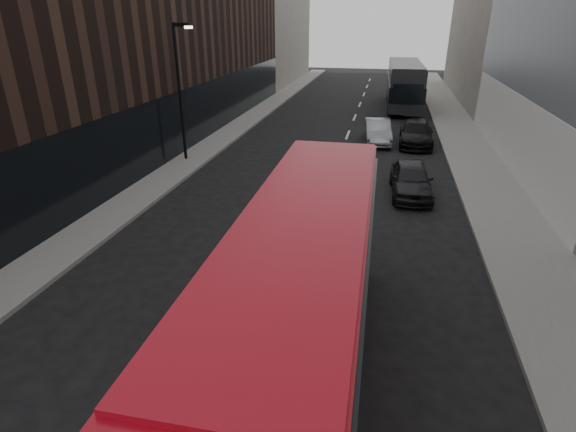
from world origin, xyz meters
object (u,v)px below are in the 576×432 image
Objects in this scene: street_lamp at (180,84)px; red_bus at (304,295)px; car_b at (377,131)px; grey_bus at (404,84)px; car_a at (411,179)px; car_c at (416,133)px.

red_bus is (9.39, -15.06, -1.86)m from street_lamp.
red_bus is 21.55m from car_b.
red_bus is at bearing -58.05° from street_lamp.
grey_bus is at bearing 76.01° from car_b.
street_lamp is at bearing 164.70° from car_a.
red_bus is 2.08× the size of car_c.
car_b is (-1.80, 9.06, -0.02)m from car_a.
car_b is (-1.76, -13.02, -1.32)m from grey_bus.
street_lamp is 14.58m from car_c.
car_a is (2.63, 12.42, -1.58)m from red_bus.
car_c is (12.62, 6.45, -3.46)m from street_lamp.
car_a is at bearing -92.20° from car_c.
car_a reaches higher than car_c.
street_lamp is 0.67× the size of red_bus.
grey_bus is at bearing 84.97° from red_bus.
grey_bus is (2.59, 34.50, -0.27)m from red_bus.
grey_bus is at bearing 58.35° from street_lamp.
car_b is (10.22, 6.41, -3.46)m from street_lamp.
red_bus is 21.80m from car_c.
grey_bus reaches higher than car_a.
car_a is 0.99× the size of car_b.
grey_bus is 2.38× the size of car_c.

